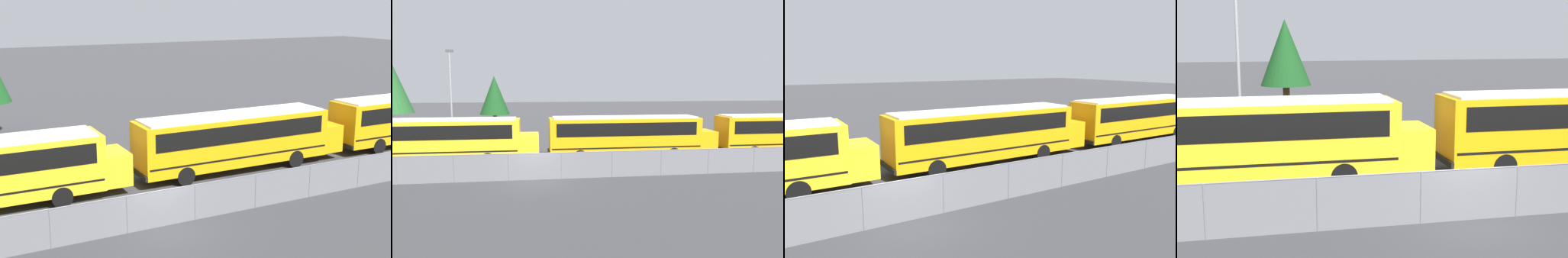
{
  "view_description": "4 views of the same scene",
  "coord_description": "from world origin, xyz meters",
  "views": [
    {
      "loc": [
        -8.62,
        -19.86,
        9.3
      ],
      "look_at": [
        4.69,
        6.05,
        2.51
      ],
      "focal_mm": 50.0,
      "sensor_mm": 36.0,
      "label": 1
    },
    {
      "loc": [
        -0.01,
        -22.57,
        5.72
      ],
      "look_at": [
        4.0,
        5.86,
        2.32
      ],
      "focal_mm": 35.0,
      "sensor_mm": 36.0,
      "label": 2
    },
    {
      "loc": [
        -4.58,
        -13.04,
        5.9
      ],
      "look_at": [
        6.5,
        5.4,
        2.14
      ],
      "focal_mm": 35.0,
      "sensor_mm": 36.0,
      "label": 3
    },
    {
      "loc": [
        -6.33,
        -15.1,
        5.69
      ],
      "look_at": [
        -1.73,
        6.15,
        1.87
      ],
      "focal_mm": 50.0,
      "sensor_mm": 36.0,
      "label": 4
    }
  ],
  "objects": [
    {
      "name": "school_bus_2",
      "position": [
        7.04,
        5.45,
        1.95
      ],
      "size": [
        12.84,
        2.52,
        3.29
      ],
      "color": "orange",
      "rests_on": "ground_plane"
    },
    {
      "name": "school_bus_3",
      "position": [
        20.48,
        5.35,
        1.95
      ],
      "size": [
        12.84,
        2.52,
        3.29
      ],
      "color": "orange",
      "rests_on": "ground_plane"
    },
    {
      "name": "ground_plane",
      "position": [
        0.0,
        0.0,
        0.0
      ],
      "size": [
        200.0,
        200.0,
        0.0
      ],
      "primitive_type": "plane",
      "color": "#38383A"
    },
    {
      "name": "fence",
      "position": [
        -0.0,
        -0.0,
        0.84
      ],
      "size": [
        65.84,
        0.07,
        1.64
      ],
      "color": "#9EA0A5",
      "rests_on": "ground_plane"
    }
  ]
}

